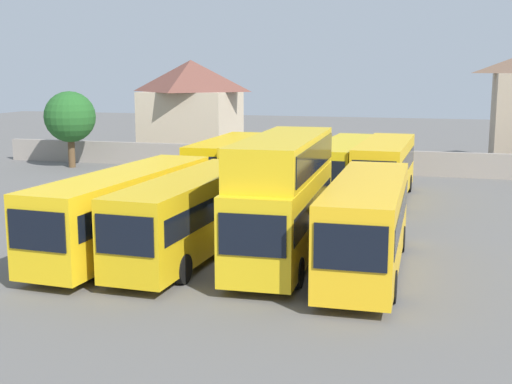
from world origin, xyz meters
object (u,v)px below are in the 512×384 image
bus_2 (191,211)px  bus_8 (385,167)px  house_terrace_left (191,107)px  bus_5 (229,161)px  bus_3 (283,192)px  bus_1 (126,207)px  bus_7 (343,165)px  tree_behind_wall (70,117)px  bus_4 (367,220)px  bus_6 (271,163)px

bus_2 → bus_8: (6.51, 14.78, 0.09)m
bus_8 → house_terrace_left: bearing=-131.4°
bus_5 → bus_3: bearing=24.6°
bus_2 → bus_8: bearing=158.3°
bus_3 → bus_1: bearing=-88.6°
house_terrace_left → bus_7: bearing=-45.9°
bus_2 → tree_behind_wall: bearing=-137.7°
tree_behind_wall → bus_3: bearing=-44.1°
bus_2 → bus_5: (-3.35, 15.30, -0.02)m
bus_2 → bus_8: bus_8 is taller
bus_4 → bus_7: (-3.22, 15.57, -0.09)m
bus_5 → house_terrace_left: 19.27m
bus_3 → tree_behind_wall: (-22.46, 21.80, 1.15)m
bus_5 → bus_8: size_ratio=1.00×
bus_6 → bus_2: bearing=4.9°
bus_1 → tree_behind_wall: bearing=-141.3°
bus_1 → tree_behind_wall: (-15.77, 22.22, 2.03)m
bus_4 → bus_8: bearing=-178.7°
bus_3 → bus_7: 15.03m
bus_3 → house_terrace_left: house_terrace_left is taller
house_terrace_left → bus_8: bearing=-42.7°
bus_6 → house_terrace_left: (-11.83, 17.25, 2.38)m
bus_1 → bus_6: 15.17m
bus_4 → house_terrace_left: size_ratio=1.27×
bus_2 → bus_8: size_ratio=1.07×
bus_1 → bus_2: bearing=94.2°
house_terrace_left → tree_behind_wall: 11.87m
bus_3 → tree_behind_wall: size_ratio=1.70×
bus_6 → tree_behind_wall: 19.69m
house_terrace_left → bus_1: bearing=-73.7°
house_terrace_left → bus_5: bearing=-62.0°
bus_4 → bus_7: bus_4 is taller
bus_5 → bus_8: bus_8 is taller
bus_3 → house_terrace_left: bearing=-155.4°
bus_5 → bus_6: size_ratio=0.90×
bus_8 → bus_2: bearing=-22.5°
bus_6 → bus_7: bus_6 is taller
bus_1 → bus_7: bus_1 is taller
bus_3 → bus_4: 3.55m
bus_3 → bus_6: (-4.26, 14.55, -0.86)m
bus_2 → bus_5: bus_2 is taller
bus_3 → bus_6: 15.18m
house_terrace_left → tree_behind_wall: house_terrace_left is taller
bus_3 → tree_behind_wall: 31.32m
tree_behind_wall → bus_7: bearing=-16.7°
bus_2 → bus_3: bus_3 is taller
bus_5 → bus_7: bearing=89.7°
bus_2 → house_terrace_left: bearing=-156.9°
bus_8 → house_terrace_left: size_ratio=1.24×
bus_1 → bus_7: (6.88, 15.42, -0.03)m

